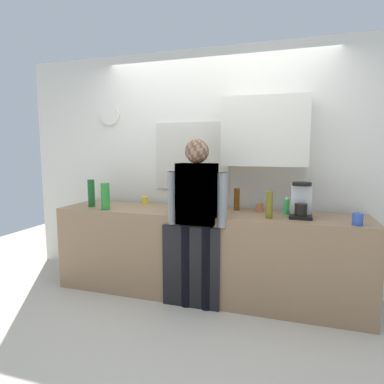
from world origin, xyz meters
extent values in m
plane|color=beige|center=(0.00, 0.00, 0.00)|extent=(8.00, 8.00, 0.00)
cube|color=#937251|center=(0.00, 0.30, 0.44)|extent=(3.13, 0.64, 0.88)
cube|color=black|center=(-0.05, -0.03, 0.40)|extent=(0.56, 0.02, 0.79)
cube|color=silver|center=(0.00, 0.73, 1.30)|extent=(4.73, 0.10, 2.60)
cube|color=beige|center=(-0.26, 0.67, 1.43)|extent=(0.86, 0.02, 0.76)
cube|color=#8CA5C6|center=(-0.26, 0.67, 1.43)|extent=(0.80, 0.02, 0.70)
cube|color=silver|center=(0.56, 0.52, 1.68)|extent=(0.84, 0.32, 0.68)
cylinder|color=silver|center=(-1.29, 0.66, 1.93)|extent=(0.26, 0.03, 0.26)
cube|color=black|center=(0.92, 0.24, 0.90)|extent=(0.20, 0.20, 0.03)
cube|color=silver|center=(0.92, 0.30, 1.05)|extent=(0.18, 0.08, 0.28)
cylinder|color=black|center=(0.92, 0.21, 0.97)|extent=(0.11, 0.11, 0.11)
cylinder|color=black|center=(0.92, 0.24, 1.20)|extent=(0.17, 0.17, 0.03)
cylinder|color=#2D8C33|center=(-1.02, 0.09, 1.02)|extent=(0.09, 0.09, 0.28)
cylinder|color=maroon|center=(-0.05, 0.46, 0.99)|extent=(0.06, 0.06, 0.22)
cylinder|color=#195923|center=(-1.27, 0.19, 1.03)|extent=(0.07, 0.07, 0.30)
cylinder|color=brown|center=(0.30, 0.46, 1.00)|extent=(0.06, 0.06, 0.23)
cylinder|color=olive|center=(0.65, 0.14, 1.01)|extent=(0.06, 0.06, 0.25)
cylinder|color=black|center=(-0.39, 0.50, 0.97)|extent=(0.06, 0.06, 0.18)
cylinder|color=#B26647|center=(0.53, 0.43, 0.93)|extent=(0.08, 0.08, 0.09)
cylinder|color=yellow|center=(-0.78, 0.53, 0.92)|extent=(0.07, 0.07, 0.08)
cylinder|color=#3351B2|center=(1.36, 0.08, 0.93)|extent=(0.08, 0.08, 0.10)
cylinder|color=orange|center=(-0.16, 0.24, 0.92)|extent=(0.22, 0.22, 0.08)
cylinder|color=green|center=(0.79, 0.38, 0.96)|extent=(0.06, 0.06, 0.15)
cone|color=white|center=(0.79, 0.38, 1.05)|extent=(0.02, 0.02, 0.03)
cylinder|color=brown|center=(-0.10, 0.00, 0.41)|extent=(0.12, 0.12, 0.82)
cylinder|color=brown|center=(0.10, 0.00, 0.41)|extent=(0.12, 0.12, 0.82)
cube|color=silver|center=(0.00, 0.00, 1.10)|extent=(0.36, 0.20, 0.56)
sphere|color=beige|center=(0.00, 0.00, 1.49)|extent=(0.22, 0.22, 0.22)
cylinder|color=silver|center=(-0.24, 0.00, 1.05)|extent=(0.09, 0.09, 0.50)
cylinder|color=silver|center=(0.24, 0.00, 1.05)|extent=(0.09, 0.09, 0.50)
cylinder|color=black|center=(-0.10, 0.00, 0.41)|extent=(0.12, 0.12, 0.82)
cylinder|color=black|center=(0.10, 0.00, 0.41)|extent=(0.12, 0.12, 0.82)
cube|color=white|center=(0.00, 0.00, 1.10)|extent=(0.36, 0.20, 0.56)
sphere|color=#A57A59|center=(0.00, 0.00, 1.49)|extent=(0.22, 0.22, 0.22)
cylinder|color=white|center=(-0.24, 0.00, 1.05)|extent=(0.09, 0.09, 0.50)
cylinder|color=white|center=(0.24, 0.00, 1.05)|extent=(0.09, 0.09, 0.50)
camera|label=1|loc=(0.83, -2.82, 1.49)|focal=30.09mm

